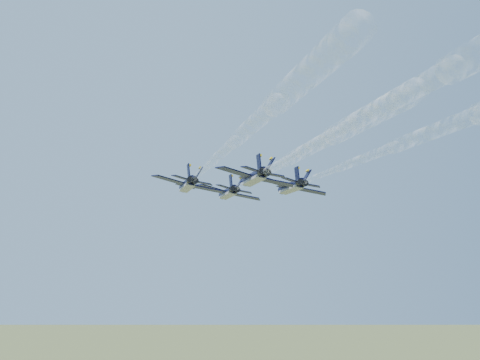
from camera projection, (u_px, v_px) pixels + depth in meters
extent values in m
cylinder|color=black|center=(228.00, 192.00, 114.42)|extent=(1.94, 11.45, 1.75)
cone|color=black|center=(222.00, 196.00, 121.07)|extent=(1.78, 2.27, 1.75)
ellipsoid|color=black|center=(226.00, 191.00, 117.34)|extent=(1.01, 2.08, 0.87)
cube|color=gray|center=(228.00, 195.00, 114.33)|extent=(1.52, 10.28, 0.66)
cube|color=black|center=(212.00, 188.00, 113.26)|extent=(5.54, 4.20, 1.23)
cube|color=yellow|center=(211.00, 189.00, 114.70)|extent=(4.61, 1.84, 1.23)
cube|color=black|center=(245.00, 196.00, 114.21)|extent=(5.51, 4.08, 1.23)
cube|color=yellow|center=(244.00, 197.00, 115.65)|extent=(4.65, 1.69, 1.23)
cube|color=black|center=(224.00, 186.00, 108.81)|extent=(2.58, 2.13, 0.60)
cube|color=black|center=(245.00, 192.00, 109.40)|extent=(2.56, 2.08, 0.60)
cube|color=black|center=(231.00, 181.00, 109.76)|extent=(0.38, 1.90, 2.24)
cube|color=black|center=(239.00, 183.00, 110.00)|extent=(1.29, 1.92, 2.00)
cylinder|color=black|center=(232.00, 189.00, 108.44)|extent=(1.15, 1.05, 1.13)
cylinder|color=black|center=(237.00, 190.00, 108.56)|extent=(1.15, 1.05, 1.13)
cylinder|color=black|center=(188.00, 184.00, 102.23)|extent=(1.94, 11.45, 1.75)
cone|color=black|center=(183.00, 189.00, 108.89)|extent=(1.78, 2.27, 1.75)
ellipsoid|color=black|center=(186.00, 183.00, 105.16)|extent=(1.01, 2.08, 0.87)
cube|color=gray|center=(187.00, 188.00, 102.14)|extent=(1.52, 10.28, 0.66)
cube|color=black|center=(169.00, 180.00, 101.07)|extent=(5.54, 4.20, 1.23)
cube|color=yellow|center=(169.00, 180.00, 102.51)|extent=(4.61, 1.84, 1.23)
cube|color=black|center=(207.00, 189.00, 102.02)|extent=(5.51, 4.08, 1.23)
cube|color=yellow|center=(205.00, 189.00, 103.46)|extent=(4.65, 1.69, 1.23)
cube|color=black|center=(180.00, 177.00, 96.62)|extent=(2.58, 2.13, 0.60)
cube|color=black|center=(204.00, 183.00, 97.21)|extent=(2.56, 2.08, 0.60)
cube|color=black|center=(189.00, 171.00, 97.58)|extent=(0.38, 1.90, 2.24)
cube|color=black|center=(198.00, 174.00, 97.81)|extent=(1.29, 1.92, 2.00)
cylinder|color=black|center=(190.00, 180.00, 96.25)|extent=(1.15, 1.05, 1.13)
cylinder|color=black|center=(195.00, 181.00, 96.38)|extent=(1.15, 1.05, 1.13)
cylinder|color=black|center=(291.00, 186.00, 105.26)|extent=(1.94, 11.45, 1.75)
cone|color=black|center=(280.00, 191.00, 111.92)|extent=(1.78, 2.27, 1.75)
ellipsoid|color=black|center=(287.00, 186.00, 108.19)|extent=(1.01, 2.08, 0.87)
cube|color=gray|center=(291.00, 190.00, 105.17)|extent=(1.52, 10.28, 0.66)
cube|color=black|center=(275.00, 182.00, 104.10)|extent=(5.54, 4.20, 1.23)
cube|color=yellow|center=(273.00, 183.00, 105.54)|extent=(4.61, 1.84, 1.23)
cube|color=black|center=(310.00, 191.00, 105.05)|extent=(5.51, 4.08, 1.23)
cube|color=yellow|center=(307.00, 191.00, 106.49)|extent=(4.65, 1.69, 1.23)
cube|color=black|center=(290.00, 180.00, 99.65)|extent=(2.58, 2.13, 0.60)
cube|color=black|center=(313.00, 185.00, 100.24)|extent=(2.56, 2.08, 0.60)
cube|color=black|center=(297.00, 174.00, 100.60)|extent=(0.38, 1.90, 2.24)
cube|color=black|center=(306.00, 176.00, 100.84)|extent=(1.29, 1.92, 2.00)
cylinder|color=black|center=(300.00, 182.00, 99.28)|extent=(1.15, 1.05, 1.13)
cylinder|color=black|center=(305.00, 183.00, 99.41)|extent=(1.15, 1.05, 1.13)
cylinder|color=black|center=(254.00, 177.00, 93.23)|extent=(1.94, 11.45, 1.75)
cone|color=black|center=(245.00, 182.00, 99.88)|extent=(1.78, 2.27, 1.75)
ellipsoid|color=black|center=(251.00, 176.00, 96.16)|extent=(1.01, 2.08, 0.87)
cube|color=gray|center=(254.00, 181.00, 93.14)|extent=(1.52, 10.28, 0.66)
cube|color=black|center=(235.00, 172.00, 92.07)|extent=(5.54, 4.20, 1.23)
cube|color=yellow|center=(233.00, 173.00, 93.51)|extent=(4.61, 1.84, 1.23)
cube|color=black|center=(275.00, 182.00, 93.02)|extent=(5.51, 4.08, 1.23)
cube|color=yellow|center=(273.00, 183.00, 94.46)|extent=(4.65, 1.69, 1.23)
cube|color=black|center=(250.00, 169.00, 87.62)|extent=(2.58, 2.13, 0.60)
cube|color=black|center=(276.00, 175.00, 88.21)|extent=(2.56, 2.08, 0.60)
cube|color=black|center=(259.00, 162.00, 88.57)|extent=(0.38, 1.90, 2.24)
cube|color=black|center=(269.00, 165.00, 88.81)|extent=(1.29, 1.92, 2.00)
cylinder|color=black|center=(261.00, 171.00, 87.25)|extent=(1.15, 1.05, 1.13)
cylinder|color=black|center=(267.00, 173.00, 87.38)|extent=(1.15, 1.05, 1.13)
cylinder|color=white|center=(245.00, 183.00, 100.37)|extent=(1.21, 17.20, 0.92)
cylinder|color=white|center=(271.00, 168.00, 84.58)|extent=(1.56, 17.20, 1.27)
cylinder|color=white|center=(308.00, 147.00, 68.79)|extent=(1.97, 17.21, 1.69)
cylinder|color=white|center=(368.00, 114.00, 53.00)|extent=(2.44, 17.22, 2.16)
cylinder|color=white|center=(200.00, 172.00, 88.19)|extent=(1.21, 17.20, 0.92)
cylinder|color=white|center=(221.00, 153.00, 72.40)|extent=(1.56, 17.20, 1.27)
cylinder|color=white|center=(252.00, 123.00, 56.61)|extent=(1.97, 17.21, 1.69)
cylinder|color=white|center=(309.00, 70.00, 40.82)|extent=(2.44, 17.22, 2.16)
cylinder|color=white|center=(320.00, 175.00, 91.21)|extent=(1.21, 17.20, 0.92)
cylinder|color=white|center=(364.00, 157.00, 75.42)|extent=(1.56, 17.20, 1.27)
cylinder|color=white|center=(432.00, 130.00, 59.63)|extent=(1.97, 17.21, 1.69)
cylinder|color=white|center=(281.00, 162.00, 79.18)|extent=(1.21, 17.20, 0.92)
cylinder|color=white|center=(324.00, 138.00, 63.39)|extent=(1.56, 17.20, 1.27)
cylinder|color=white|center=(395.00, 97.00, 47.60)|extent=(1.97, 17.21, 1.69)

